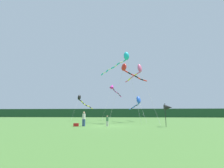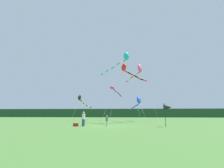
% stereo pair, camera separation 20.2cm
% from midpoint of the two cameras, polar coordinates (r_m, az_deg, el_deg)
% --- Properties ---
extents(ground_plane, '(120.00, 120.00, 0.00)m').
position_cam_midpoint_polar(ground_plane, '(20.14, -1.29, -14.78)').
color(ground_plane, '#477533').
extents(distant_treeline, '(108.00, 2.84, 3.31)m').
position_cam_midpoint_polar(distant_treeline, '(64.99, 3.23, -10.31)').
color(distant_treeline, '#1E4228').
rests_on(distant_treeline, ground).
extents(person_adult, '(0.38, 0.38, 1.73)m').
position_cam_midpoint_polar(person_adult, '(20.02, -9.86, -11.88)').
color(person_adult, '#334C8C').
rests_on(person_adult, ground).
extents(person_child, '(0.28, 0.28, 1.27)m').
position_cam_midpoint_polar(person_child, '(19.46, -1.54, -12.83)').
color(person_child, silver).
rests_on(person_child, ground).
extents(cooler_box, '(0.57, 0.32, 0.38)m').
position_cam_midpoint_polar(cooler_box, '(20.02, -12.53, -14.03)').
color(cooler_box, red).
rests_on(cooler_box, ground).
extents(banner_flag_pole, '(0.90, 0.70, 2.69)m').
position_cam_midpoint_polar(banner_flag_pole, '(19.88, 19.55, -7.93)').
color(banner_flag_pole, black).
rests_on(banner_flag_pole, ground).
extents(kite_blue, '(2.74, 8.88, 4.99)m').
position_cam_midpoint_polar(kite_blue, '(32.21, 9.41, -6.12)').
color(kite_blue, '#B2B2B2').
rests_on(kite_blue, ground).
extents(kite_cyan, '(6.64, 6.25, 11.15)m').
position_cam_midpoint_polar(kite_cyan, '(25.95, 4.27, 9.03)').
color(kite_cyan, '#B2B2B2').
rests_on(kite_cyan, ground).
extents(kite_rainbow, '(4.76, 8.85, 10.43)m').
position_cam_midpoint_polar(kite_rainbow, '(29.44, 9.60, 4.95)').
color(kite_rainbow, '#B2B2B2').
rests_on(kite_rainbow, ground).
extents(kite_red, '(6.32, 5.64, 9.46)m').
position_cam_midpoint_polar(kite_red, '(25.90, 5.44, 5.25)').
color(kite_red, '#B2B2B2').
rests_on(kite_red, ground).
extents(kite_magenta, '(3.81, 10.33, 8.47)m').
position_cam_midpoint_polar(kite_magenta, '(38.20, 0.71, -1.36)').
color(kite_magenta, '#B2B2B2').
rests_on(kite_magenta, ground).
extents(kite_black, '(2.32, 9.13, 5.49)m').
position_cam_midpoint_polar(kite_black, '(35.26, -10.56, -5.63)').
color(kite_black, '#B2B2B2').
rests_on(kite_black, ground).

